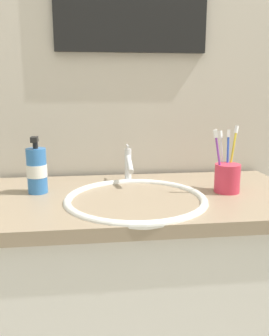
# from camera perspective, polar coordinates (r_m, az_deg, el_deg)

# --- Properties ---
(tiled_wall_back) EXTENTS (2.21, 0.04, 2.40)m
(tiled_wall_back) POSITION_cam_1_polar(r_m,az_deg,el_deg) (1.36, -0.68, 15.02)
(tiled_wall_back) COLOR beige
(tiled_wall_back) RESTS_ON ground
(vanity_counter) EXTENTS (1.01, 0.53, 0.82)m
(vanity_counter) POSITION_cam_1_polar(r_m,az_deg,el_deg) (1.28, 1.00, -22.05)
(vanity_counter) COLOR silver
(vanity_counter) RESTS_ON ground
(sink_basin) EXTENTS (0.43, 0.43, 0.11)m
(sink_basin) POSITION_cam_1_polar(r_m,az_deg,el_deg) (1.06, 0.20, -7.06)
(sink_basin) COLOR white
(sink_basin) RESTS_ON vanity_counter
(faucet) EXTENTS (0.02, 0.14, 0.13)m
(faucet) POSITION_cam_1_polar(r_m,az_deg,el_deg) (1.22, -0.97, 0.65)
(faucet) COLOR silver
(faucet) RESTS_ON sink_basin
(toothbrush_cup) EXTENTS (0.08, 0.08, 0.09)m
(toothbrush_cup) POSITION_cam_1_polar(r_m,az_deg,el_deg) (1.15, 14.79, -1.61)
(toothbrush_cup) COLOR #D8334C
(toothbrush_cup) RESTS_ON vanity_counter
(toothbrush_white) EXTENTS (0.02, 0.04, 0.19)m
(toothbrush_white) POSITION_cam_1_polar(r_m,az_deg,el_deg) (1.17, 13.98, 1.94)
(toothbrush_white) COLOR white
(toothbrush_white) RESTS_ON toothbrush_cup
(toothbrush_blue) EXTENTS (0.01, 0.03, 0.19)m
(toothbrush_blue) POSITION_cam_1_polar(r_m,az_deg,el_deg) (1.17, 14.88, 1.99)
(toothbrush_blue) COLOR blue
(toothbrush_blue) RESTS_ON toothbrush_cup
(toothbrush_yellow) EXTENTS (0.05, 0.05, 0.20)m
(toothbrush_yellow) POSITION_cam_1_polar(r_m,az_deg,el_deg) (1.17, 15.59, 2.30)
(toothbrush_yellow) COLOR yellow
(toothbrush_yellow) RESTS_ON toothbrush_cup
(toothbrush_purple) EXTENTS (0.05, 0.01, 0.20)m
(toothbrush_purple) POSITION_cam_1_polar(r_m,az_deg,el_deg) (1.12, 13.48, 1.74)
(toothbrush_purple) COLOR purple
(toothbrush_purple) RESTS_ON toothbrush_cup
(soap_dispenser) EXTENTS (0.06, 0.06, 0.18)m
(soap_dispenser) POSITION_cam_1_polar(r_m,az_deg,el_deg) (1.14, -15.54, -0.33)
(soap_dispenser) COLOR #3372BF
(soap_dispenser) RESTS_ON vanity_counter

